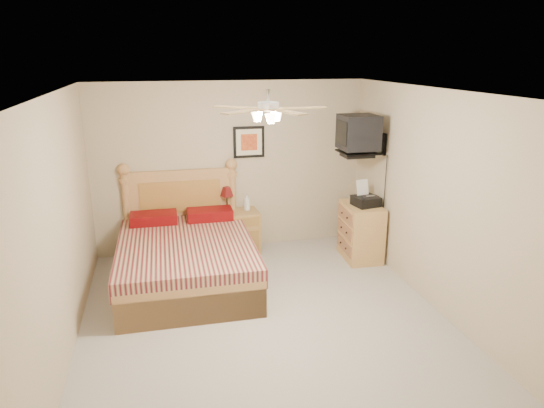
{
  "coord_description": "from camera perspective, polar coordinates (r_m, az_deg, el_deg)",
  "views": [
    {
      "loc": [
        -1.04,
        -4.7,
        2.85
      ],
      "look_at": [
        0.3,
        0.9,
        1.07
      ],
      "focal_mm": 32.0,
      "sensor_mm": 36.0,
      "label": 1
    }
  ],
  "objects": [
    {
      "name": "table_lamp",
      "position": [
        7.14,
        -5.32,
        0.59
      ],
      "size": [
        0.25,
        0.25,
        0.37
      ],
      "primitive_type": null,
      "rotation": [
        0.0,
        0.0,
        -0.36
      ],
      "color": "#601212",
      "rests_on": "nightstand"
    },
    {
      "name": "fax_machine",
      "position": [
        6.9,
        11.03,
        1.21
      ],
      "size": [
        0.38,
        0.4,
        0.35
      ],
      "primitive_type": null,
      "rotation": [
        0.0,
        0.0,
        0.16
      ],
      "color": "black",
      "rests_on": "dresser"
    },
    {
      "name": "nightstand",
      "position": [
        7.25,
        -3.95,
        -3.29
      ],
      "size": [
        0.61,
        0.47,
        0.63
      ],
      "primitive_type": "cube",
      "rotation": [
        0.0,
        0.0,
        0.06
      ],
      "color": "olive",
      "rests_on": "ground"
    },
    {
      "name": "wall_front",
      "position": [
        3.11,
        8.43,
        -13.97
      ],
      "size": [
        4.0,
        0.04,
        2.5
      ],
      "primitive_type": "cube",
      "color": "tan",
      "rests_on": "ground"
    },
    {
      "name": "bed",
      "position": [
        6.21,
        -10.21,
        -3.33
      ],
      "size": [
        1.68,
        2.18,
        1.4
      ],
      "primitive_type": null,
      "rotation": [
        0.0,
        0.0,
        -0.01
      ],
      "color": "tan",
      "rests_on": "ground"
    },
    {
      "name": "wall_tv",
      "position": [
        6.74,
        11.3,
        8.0
      ],
      "size": [
        0.56,
        0.46,
        0.58
      ],
      "primitive_type": null,
      "color": "black",
      "rests_on": "wall_right"
    },
    {
      "name": "ceiling_fan",
      "position": [
        4.65,
        -0.45,
        11.16
      ],
      "size": [
        1.14,
        1.14,
        0.28
      ],
      "primitive_type": null,
      "color": "white",
      "rests_on": "ceiling"
    },
    {
      "name": "magazine_lower",
      "position": [
        7.16,
        9.42,
        0.54
      ],
      "size": [
        0.26,
        0.32,
        0.03
      ],
      "primitive_type": "imported",
      "rotation": [
        0.0,
        0.0,
        0.18
      ],
      "color": "#AEA58F",
      "rests_on": "dresser"
    },
    {
      "name": "wall_right",
      "position": [
        5.82,
        18.65,
        0.34
      ],
      "size": [
        0.04,
        4.5,
        2.5
      ],
      "primitive_type": "cube",
      "color": "tan",
      "rests_on": "ground"
    },
    {
      "name": "wall_back",
      "position": [
        7.21,
        -4.84,
        4.32
      ],
      "size": [
        4.0,
        0.04,
        2.5
      ],
      "primitive_type": "cube",
      "color": "tan",
      "rests_on": "ground"
    },
    {
      "name": "dresser",
      "position": [
        7.1,
        10.41,
        -3.21
      ],
      "size": [
        0.51,
        0.71,
        0.81
      ],
      "primitive_type": "cube",
      "rotation": [
        0.0,
        0.0,
        -0.05
      ],
      "color": "#A77A42",
      "rests_on": "ground"
    },
    {
      "name": "magazine_upper",
      "position": [
        7.15,
        9.62,
        0.71
      ],
      "size": [
        0.23,
        0.29,
        0.02
      ],
      "primitive_type": "imported",
      "rotation": [
        0.0,
        0.0,
        0.15
      ],
      "color": "gray",
      "rests_on": "magazine_lower"
    },
    {
      "name": "framed_picture",
      "position": [
        7.16,
        -2.74,
        7.3
      ],
      "size": [
        0.46,
        0.04,
        0.46
      ],
      "primitive_type": "cube",
      "color": "black",
      "rests_on": "wall_back"
    },
    {
      "name": "lotion_bottle",
      "position": [
        7.17,
        -2.96,
        0.23
      ],
      "size": [
        0.11,
        0.11,
        0.25
      ],
      "primitive_type": "imported",
      "rotation": [
        0.0,
        0.0,
        0.18
      ],
      "color": "silver",
      "rests_on": "nightstand"
    },
    {
      "name": "ceiling",
      "position": [
        4.83,
        -1.0,
        13.05
      ],
      "size": [
        4.0,
        4.5,
        0.04
      ],
      "primitive_type": "cube",
      "color": "white",
      "rests_on": "ground"
    },
    {
      "name": "wall_left",
      "position": [
        5.06,
        -23.66,
        -2.74
      ],
      "size": [
        0.04,
        4.5,
        2.5
      ],
      "primitive_type": "cube",
      "color": "tan",
      "rests_on": "ground"
    },
    {
      "name": "floor",
      "position": [
        5.6,
        -0.87,
        -13.41
      ],
      "size": [
        4.5,
        4.5,
        0.0
      ],
      "primitive_type": "plane",
      "color": "#9E988F",
      "rests_on": "ground"
    }
  ]
}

